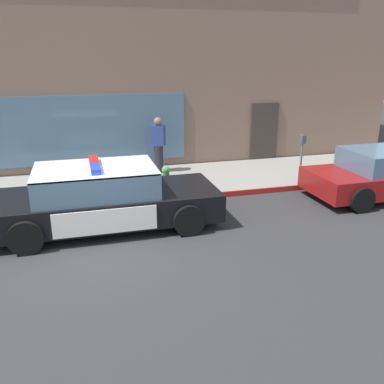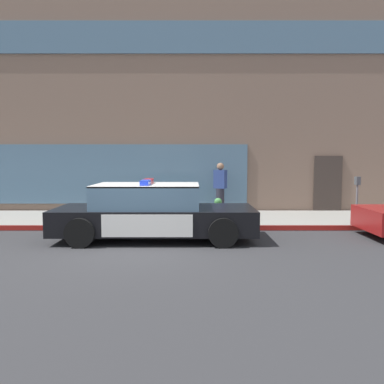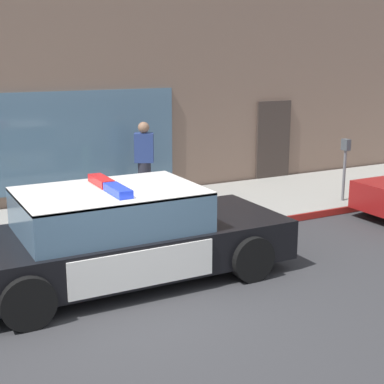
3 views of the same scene
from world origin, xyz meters
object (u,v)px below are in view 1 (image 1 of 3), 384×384
(police_cruiser, at_px, (104,198))
(fire_hydrant, at_px, (166,180))
(parking_meter, at_px, (302,149))
(pedestrian_on_sidewalk, at_px, (158,145))

(police_cruiser, distance_m, fire_hydrant, 2.33)
(police_cruiser, xyz_separation_m, fire_hydrant, (1.73, 1.56, -0.18))
(police_cruiser, relative_size, parking_meter, 3.66)
(pedestrian_on_sidewalk, relative_size, parking_meter, 1.28)
(fire_hydrant, bearing_deg, pedestrian_on_sidewalk, 84.38)
(police_cruiser, height_order, fire_hydrant, police_cruiser)
(police_cruiser, bearing_deg, parking_meter, 15.49)
(fire_hydrant, distance_m, parking_meter, 4.05)
(police_cruiser, distance_m, parking_meter, 5.97)
(parking_meter, bearing_deg, pedestrian_on_sidewalk, 152.57)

